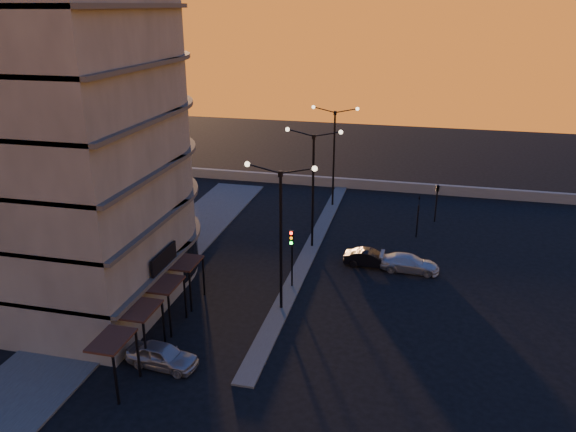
# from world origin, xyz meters

# --- Properties ---
(ground) EXTENTS (120.00, 120.00, 0.00)m
(ground) POSITION_xyz_m (0.00, 0.00, 0.00)
(ground) COLOR black
(ground) RESTS_ON ground
(sidewalk_west) EXTENTS (5.00, 40.00, 0.12)m
(sidewalk_west) POSITION_xyz_m (-10.50, 4.00, 0.06)
(sidewalk_west) COLOR #454543
(sidewalk_west) RESTS_ON ground
(median) EXTENTS (1.20, 36.00, 0.12)m
(median) POSITION_xyz_m (0.00, 10.00, 0.06)
(median) COLOR #454543
(median) RESTS_ON ground
(parapet) EXTENTS (44.00, 0.50, 1.00)m
(parapet) POSITION_xyz_m (2.00, 26.00, 0.50)
(parapet) COLOR slate
(parapet) RESTS_ON ground
(building) EXTENTS (14.35, 17.08, 25.00)m
(building) POSITION_xyz_m (-14.00, 0.03, 11.91)
(building) COLOR #646158
(building) RESTS_ON ground
(streetlamp_near) EXTENTS (4.32, 0.32, 9.51)m
(streetlamp_near) POSITION_xyz_m (0.00, 0.00, 5.59)
(streetlamp_near) COLOR black
(streetlamp_near) RESTS_ON ground
(streetlamp_mid) EXTENTS (4.32, 0.32, 9.51)m
(streetlamp_mid) POSITION_xyz_m (0.00, 10.00, 5.59)
(streetlamp_mid) COLOR black
(streetlamp_mid) RESTS_ON ground
(streetlamp_far) EXTENTS (4.32, 0.32, 9.51)m
(streetlamp_far) POSITION_xyz_m (0.00, 20.00, 5.59)
(streetlamp_far) COLOR black
(streetlamp_far) RESTS_ON ground
(traffic_light_main) EXTENTS (0.28, 0.44, 4.25)m
(traffic_light_main) POSITION_xyz_m (0.00, 2.87, 2.89)
(traffic_light_main) COLOR black
(traffic_light_main) RESTS_ON ground
(signal_east_a) EXTENTS (0.13, 0.16, 3.60)m
(signal_east_a) POSITION_xyz_m (8.00, 14.00, 1.93)
(signal_east_a) COLOR black
(signal_east_a) RESTS_ON ground
(signal_east_b) EXTENTS (0.42, 1.99, 3.60)m
(signal_east_b) POSITION_xyz_m (9.50, 18.00, 3.10)
(signal_east_b) COLOR black
(signal_east_b) RESTS_ON ground
(car_hatchback) EXTENTS (4.02, 1.95, 1.32)m
(car_hatchback) POSITION_xyz_m (-4.66, -7.28, 0.66)
(car_hatchback) COLOR #9FA0A6
(car_hatchback) RESTS_ON ground
(car_sedan) EXTENTS (3.78, 1.45, 1.23)m
(car_sedan) POSITION_xyz_m (4.80, 7.57, 0.62)
(car_sedan) COLOR black
(car_sedan) RESTS_ON ground
(car_wagon) EXTENTS (4.29, 1.85, 1.23)m
(car_wagon) POSITION_xyz_m (7.65, 7.43, 0.61)
(car_wagon) COLOR silver
(car_wagon) RESTS_ON ground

